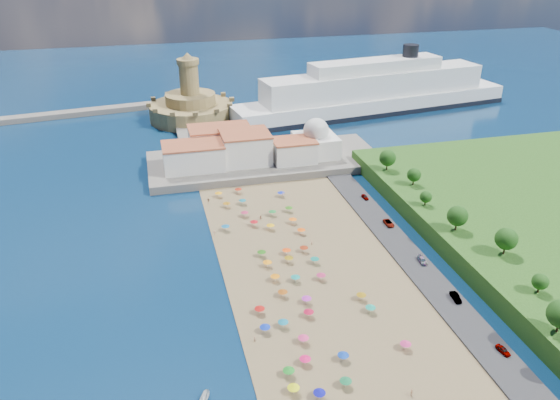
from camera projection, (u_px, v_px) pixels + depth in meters
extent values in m
plane|color=#071938|center=(288.00, 267.00, 148.88)|extent=(700.00, 700.00, 0.00)
cube|color=#59544C|center=(265.00, 161.00, 214.00)|extent=(90.00, 36.00, 3.00)
cube|color=#59544C|center=(199.00, 137.00, 239.81)|extent=(18.00, 70.00, 2.40)
cube|color=silver|center=(193.00, 157.00, 201.75)|extent=(22.00, 14.00, 9.00)
cube|color=silver|center=(245.00, 148.00, 207.44)|extent=(18.00, 16.00, 11.00)
cube|color=silver|center=(294.00, 151.00, 208.55)|extent=(16.00, 12.00, 8.00)
cube|color=silver|center=(220.00, 140.00, 216.36)|extent=(24.00, 14.00, 10.00)
cube|color=silver|center=(316.00, 145.00, 214.22)|extent=(16.00, 16.00, 8.00)
sphere|color=silver|center=(316.00, 131.00, 211.59)|extent=(10.00, 10.00, 10.00)
cylinder|color=silver|center=(316.00, 121.00, 209.92)|extent=(1.20, 1.20, 1.60)
cylinder|color=#99824C|center=(191.00, 112.00, 264.72)|extent=(40.00, 40.00, 8.00)
cylinder|color=#99824C|center=(190.00, 99.00, 261.86)|extent=(24.00, 24.00, 5.00)
cylinder|color=#99824C|center=(189.00, 79.00, 257.69)|extent=(9.00, 9.00, 14.00)
cylinder|color=#99824C|center=(188.00, 62.00, 254.08)|extent=(10.40, 10.40, 2.40)
cone|color=#99824C|center=(187.00, 56.00, 252.90)|extent=(6.00, 6.00, 3.00)
cube|color=black|center=(372.00, 110.00, 277.91)|extent=(149.26, 42.43, 2.38)
cube|color=white|center=(373.00, 103.00, 276.50)|extent=(148.21, 41.90, 8.80)
cube|color=white|center=(374.00, 83.00, 271.99)|extent=(118.62, 33.90, 11.73)
cube|color=white|center=(376.00, 66.00, 268.12)|extent=(69.68, 23.17, 5.87)
cylinder|color=black|center=(411.00, 51.00, 272.17)|extent=(7.82, 7.82, 5.87)
cylinder|color=gray|center=(303.00, 340.00, 120.22)|extent=(0.07, 0.07, 2.00)
cone|color=#CB2B68|center=(303.00, 337.00, 119.82)|extent=(2.50, 2.50, 0.60)
cylinder|color=gray|center=(260.00, 311.00, 129.57)|extent=(0.07, 0.07, 2.00)
cone|color=#AC110D|center=(260.00, 308.00, 129.17)|extent=(2.50, 2.50, 0.60)
cylinder|color=gray|center=(305.00, 361.00, 114.29)|extent=(0.07, 0.07, 2.00)
cone|color=#DB1158|center=(305.00, 358.00, 113.89)|extent=(2.50, 2.50, 0.60)
cylinder|color=gray|center=(315.00, 261.00, 149.34)|extent=(0.07, 0.07, 2.00)
cone|color=#0D7868|center=(315.00, 258.00, 148.94)|extent=(2.50, 2.50, 0.60)
cylinder|color=gray|center=(262.00, 254.00, 152.57)|extent=(0.07, 0.07, 2.00)
cone|color=#216712|center=(262.00, 251.00, 152.17)|extent=(2.50, 2.50, 0.60)
cylinder|color=gray|center=(370.00, 309.00, 129.98)|extent=(0.07, 0.07, 2.00)
cone|color=#0F9075|center=(371.00, 306.00, 129.58)|extent=(2.50, 2.50, 0.60)
cylinder|color=gray|center=(289.00, 260.00, 149.77)|extent=(0.07, 0.07, 2.00)
cone|color=#8F700D|center=(289.00, 257.00, 149.38)|extent=(2.50, 2.50, 0.60)
cylinder|color=gray|center=(343.00, 357.00, 115.31)|extent=(0.07, 0.07, 2.00)
cone|color=#0C37A6|center=(343.00, 354.00, 114.91)|extent=(2.50, 2.50, 0.60)
cylinder|color=gray|center=(254.00, 224.00, 168.48)|extent=(0.07, 0.07, 2.00)
cone|color=#B00E17|center=(254.00, 221.00, 168.09)|extent=(2.50, 2.50, 0.60)
cylinder|color=gray|center=(301.00, 232.00, 163.97)|extent=(0.07, 0.07, 2.00)
cone|color=#FC580B|center=(301.00, 229.00, 163.58)|extent=(2.50, 2.50, 0.60)
cylinder|color=gray|center=(242.00, 202.00, 182.01)|extent=(0.07, 0.07, 2.00)
cone|color=#0D647A|center=(242.00, 200.00, 181.61)|extent=(2.50, 2.50, 0.60)
cylinder|color=gray|center=(245.00, 214.00, 174.13)|extent=(0.07, 0.07, 2.00)
cone|color=#B1264C|center=(245.00, 212.00, 173.73)|extent=(2.50, 2.50, 0.60)
cylinder|color=gray|center=(405.00, 346.00, 118.47)|extent=(0.07, 0.07, 2.00)
cone|color=#C2296A|center=(406.00, 343.00, 118.08)|extent=(2.50, 2.50, 0.60)
cylinder|color=gray|center=(283.00, 294.00, 135.63)|extent=(0.07, 0.07, 2.00)
cone|color=#9A480E|center=(283.00, 291.00, 135.23)|extent=(2.50, 2.50, 0.60)
cylinder|color=gray|center=(270.00, 227.00, 166.45)|extent=(0.07, 0.07, 2.00)
cone|color=#FFB50D|center=(270.00, 224.00, 166.06)|extent=(2.50, 2.50, 0.60)
cylinder|color=gray|center=(226.00, 228.00, 165.94)|extent=(0.07, 0.07, 2.00)
cone|color=#106093|center=(225.00, 225.00, 165.54)|extent=(2.50, 2.50, 0.60)
cylinder|color=gray|center=(289.00, 373.00, 111.27)|extent=(0.07, 0.07, 2.00)
cone|color=#167E1E|center=(289.00, 369.00, 110.88)|extent=(2.50, 2.50, 0.60)
cylinder|color=gray|center=(304.00, 249.00, 154.70)|extent=(0.07, 0.07, 2.00)
cone|color=maroon|center=(304.00, 247.00, 154.31)|extent=(2.50, 2.50, 0.60)
cylinder|color=gray|center=(265.00, 329.00, 123.50)|extent=(0.07, 0.07, 2.00)
cone|color=#0D2AB1|center=(265.00, 326.00, 123.11)|extent=(2.50, 2.50, 0.60)
cylinder|color=gray|center=(293.00, 221.00, 169.99)|extent=(0.07, 0.07, 2.00)
cone|color=orange|center=(293.00, 218.00, 169.59)|extent=(2.50, 2.50, 0.60)
cylinder|color=gray|center=(275.00, 278.00, 141.77)|extent=(0.07, 0.07, 2.00)
cone|color=orange|center=(275.00, 275.00, 141.37)|extent=(2.50, 2.50, 0.60)
cylinder|color=gray|center=(227.00, 205.00, 180.00)|extent=(0.07, 0.07, 2.00)
cone|color=#9C640E|center=(227.00, 203.00, 179.60)|extent=(2.50, 2.50, 0.60)
cylinder|color=gray|center=(289.00, 209.00, 177.09)|extent=(0.07, 0.07, 2.00)
cone|color=#2B7214|center=(289.00, 207.00, 176.70)|extent=(2.50, 2.50, 0.60)
cylinder|color=gray|center=(267.00, 264.00, 147.83)|extent=(0.07, 0.07, 2.00)
cone|color=orange|center=(267.00, 261.00, 147.43)|extent=(2.50, 2.50, 0.60)
cylinder|color=gray|center=(307.00, 300.00, 133.20)|extent=(0.07, 0.07, 2.00)
cone|color=#AE25AC|center=(307.00, 297.00, 132.81)|extent=(2.50, 2.50, 0.60)
cylinder|color=gray|center=(283.00, 324.00, 125.11)|extent=(0.07, 0.07, 2.00)
cone|color=#0E6C89|center=(283.00, 321.00, 124.72)|extent=(2.50, 2.50, 0.60)
cylinder|color=gray|center=(361.00, 297.00, 134.47)|extent=(0.07, 0.07, 2.00)
cone|color=#986F0D|center=(361.00, 294.00, 134.08)|extent=(2.50, 2.50, 0.60)
cylinder|color=gray|center=(287.00, 252.00, 153.43)|extent=(0.07, 0.07, 2.00)
cone|color=#FF470B|center=(287.00, 249.00, 153.03)|extent=(2.50, 2.50, 0.60)
cylinder|color=gray|center=(321.00, 277.00, 142.24)|extent=(0.07, 0.07, 2.00)
cone|color=#AF2555|center=(321.00, 274.00, 141.85)|extent=(2.50, 2.50, 0.60)
cylinder|color=gray|center=(219.00, 195.00, 187.10)|extent=(0.07, 0.07, 2.00)
cone|color=#F6A20A|center=(218.00, 192.00, 186.70)|extent=(2.50, 2.50, 0.60)
cylinder|color=gray|center=(281.00, 194.00, 187.41)|extent=(0.07, 0.07, 2.00)
cone|color=#0E23B9|center=(281.00, 192.00, 187.01)|extent=(2.50, 2.50, 0.60)
cylinder|color=gray|center=(238.00, 191.00, 189.93)|extent=(0.07, 0.07, 2.00)
cone|color=maroon|center=(238.00, 188.00, 189.53)|extent=(2.50, 2.50, 0.60)
cylinder|color=gray|center=(346.00, 383.00, 108.68)|extent=(0.07, 0.07, 2.00)
cone|color=#126939|center=(346.00, 380.00, 108.29)|extent=(2.50, 2.50, 0.60)
cylinder|color=gray|center=(319.00, 395.00, 105.88)|extent=(0.07, 0.07, 2.00)
cone|color=#0B0B95|center=(319.00, 392.00, 105.49)|extent=(2.50, 2.50, 0.60)
cylinder|color=gray|center=(272.00, 213.00, 174.68)|extent=(0.07, 0.07, 2.00)
cone|color=#167D2E|center=(272.00, 211.00, 174.29)|extent=(2.50, 2.50, 0.60)
cylinder|color=gray|center=(295.00, 279.00, 141.45)|extent=(0.07, 0.07, 2.00)
cone|color=#0E857D|center=(295.00, 276.00, 141.05)|extent=(2.50, 2.50, 0.60)
cylinder|color=gray|center=(309.00, 314.00, 128.47)|extent=(0.07, 0.07, 2.00)
cone|color=#A60D2D|center=(309.00, 311.00, 128.08)|extent=(2.50, 2.50, 0.60)
cylinder|color=gray|center=(293.00, 390.00, 107.06)|extent=(0.07, 0.07, 2.00)
cone|color=#D7E10C|center=(293.00, 386.00, 106.67)|extent=(2.50, 2.50, 0.60)
imported|color=tan|center=(208.00, 200.00, 183.41)|extent=(1.10, 0.64, 1.76)
imported|color=tan|center=(283.00, 195.00, 186.89)|extent=(1.40, 1.18, 1.88)
imported|color=tan|center=(215.00, 233.00, 163.18)|extent=(0.68, 1.16, 1.79)
imported|color=tan|center=(261.00, 217.00, 172.46)|extent=(0.95, 1.01, 1.67)
imported|color=tan|center=(312.00, 243.00, 158.27)|extent=(0.71, 0.61, 1.65)
imported|color=tan|center=(255.00, 339.00, 120.65)|extent=(0.43, 0.63, 1.70)
imported|color=tan|center=(412.00, 392.00, 106.69)|extent=(0.94, 0.99, 1.65)
imported|color=white|center=(205.00, 398.00, 105.79)|extent=(2.97, 4.05, 1.47)
imported|color=gray|center=(456.00, 297.00, 134.14)|extent=(1.97, 4.50, 1.44)
imported|color=gray|center=(503.00, 350.00, 117.17)|extent=(1.99, 3.86, 1.26)
imported|color=gray|center=(389.00, 223.00, 168.55)|extent=(2.24, 4.83, 1.34)
imported|color=gray|center=(422.00, 260.00, 149.39)|extent=(2.21, 4.60, 1.29)
imported|color=gray|center=(365.00, 197.00, 185.41)|extent=(1.68, 3.66, 1.22)
cylinder|color=#382314|center=(558.00, 325.00, 114.76)|extent=(0.50, 0.50, 3.34)
cylinder|color=#382314|center=(539.00, 288.00, 127.72)|extent=(0.50, 0.50, 2.16)
sphere|color=#14380F|center=(540.00, 282.00, 126.87)|extent=(3.89, 3.89, 3.89)
cylinder|color=#382314|center=(504.00, 248.00, 142.88)|extent=(0.50, 0.50, 3.26)
sphere|color=#14380F|center=(506.00, 239.00, 141.59)|extent=(5.87, 5.87, 5.87)
cylinder|color=#382314|center=(456.00, 225.00, 154.39)|extent=(0.50, 0.50, 3.26)
sphere|color=#14380F|center=(458.00, 216.00, 153.10)|extent=(5.87, 5.87, 5.87)
cylinder|color=#382314|center=(425.00, 202.00, 168.81)|extent=(0.50, 0.50, 2.09)
sphere|color=#14380F|center=(426.00, 197.00, 167.98)|extent=(3.77, 3.77, 3.77)
cylinder|color=#382314|center=(413.00, 181.00, 182.53)|extent=(0.50, 0.50, 2.59)
sphere|color=#14380F|center=(414.00, 175.00, 181.50)|extent=(4.67, 4.67, 4.67)
cylinder|color=#382314|center=(387.00, 166.00, 193.88)|extent=(0.50, 0.50, 3.30)
sphere|color=#14380F|center=(388.00, 158.00, 192.58)|extent=(5.93, 5.93, 5.93)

